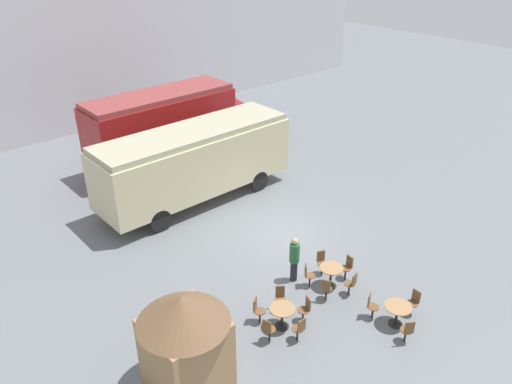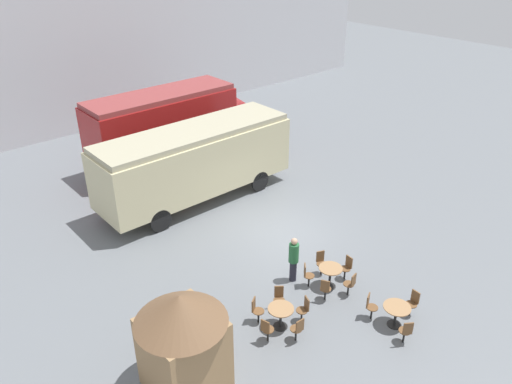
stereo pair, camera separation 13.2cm
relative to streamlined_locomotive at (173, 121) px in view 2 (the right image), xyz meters
The scene contains 22 objects.
ground_plane 8.84m from the streamlined_locomotive, 93.81° to the right, with size 80.00×80.00×0.00m, color slate.
backdrop_wall 7.49m from the streamlined_locomotive, 94.61° to the left, with size 44.00×0.15×9.00m.
streamlined_locomotive is the anchor object (origin of this frame).
passenger_coach_vintage 4.38m from the streamlined_locomotive, 110.68° to the right, with size 8.67×2.57×3.28m.
cafe_table_near 13.12m from the streamlined_locomotive, 109.11° to the right, with size 0.78×0.78×0.72m.
cafe_table_mid 12.22m from the streamlined_locomotive, 98.12° to the right, with size 0.79×0.79×0.77m.
cafe_table_far 14.69m from the streamlined_locomotive, 96.26° to the right, with size 0.83×0.83×0.71m.
cafe_chair_0 13.18m from the streamlined_locomotive, 105.76° to the right, with size 0.39×0.38×0.87m.
cafe_chair_1 12.42m from the streamlined_locomotive, 107.87° to the right, with size 0.40×0.41×0.87m.
cafe_chair_2 12.67m from the streamlined_locomotive, 111.84° to the right, with size 0.39×0.40×0.87m.
cafe_chair_3 13.57m from the streamlined_locomotive, 111.81° to the right, with size 0.38×0.36×0.87m.
cafe_chair_4 13.86m from the streamlined_locomotive, 108.24° to the right, with size 0.36×0.36×0.87m.
cafe_chair_5 11.82m from the streamlined_locomotive, 101.23° to the right, with size 0.40×0.40×0.87m.
cafe_chair_6 12.71m from the streamlined_locomotive, 100.86° to the right, with size 0.40×0.39×0.87m.
cafe_chair_7 12.95m from the streamlined_locomotive, 96.94° to the right, with size 0.36×0.38×0.87m.
cafe_chair_8 12.23m from the streamlined_locomotive, 94.49° to the right, with size 0.37×0.36×0.87m.
cafe_chair_9 11.50m from the streamlined_locomotive, 97.06° to the right, with size 0.38×0.40×0.87m.
cafe_chair_10 14.69m from the streamlined_locomotive, 93.18° to the right, with size 0.36×0.36×0.87m.
cafe_chair_11 14.04m from the streamlined_locomotive, 97.96° to the right, with size 0.38×0.40×0.87m.
cafe_chair_12 15.39m from the streamlined_locomotive, 97.64° to the right, with size 0.40×0.40×0.87m.
visitor_person 11.27m from the streamlined_locomotive, 102.32° to the right, with size 0.34×0.34×1.69m.
ticket_kiosk 14.44m from the streamlined_locomotive, 121.85° to the right, with size 2.34×2.34×3.00m.
Camera 2 is at (-11.70, -11.85, 10.74)m, focal length 35.00 mm.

